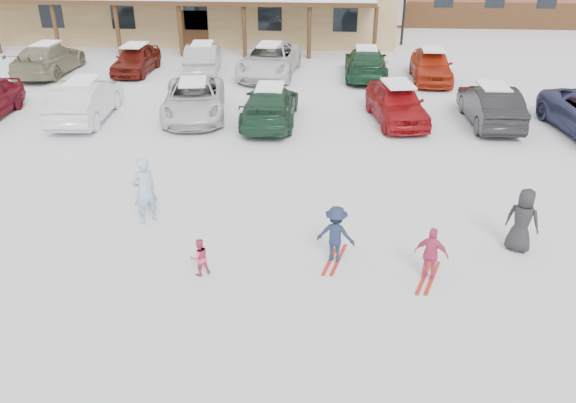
# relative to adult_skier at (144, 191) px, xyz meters

# --- Properties ---
(ground) EXTENTS (160.00, 160.00, 0.00)m
(ground) POSITION_rel_adult_skier_xyz_m (3.38, -1.53, -0.90)
(ground) COLOR white
(ground) RESTS_ON ground
(adult_skier) EXTENTS (0.77, 0.76, 1.79)m
(adult_skier) POSITION_rel_adult_skier_xyz_m (0.00, 0.00, 0.00)
(adult_skier) COLOR #92B6CE
(adult_skier) RESTS_ON ground
(toddler_red) EXTENTS (0.54, 0.51, 0.88)m
(toddler_red) POSITION_rel_adult_skier_xyz_m (1.87, -2.26, -0.45)
(toddler_red) COLOR #C93C61
(toddler_red) RESTS_ON ground
(child_navy) EXTENTS (0.98, 0.71, 1.37)m
(child_navy) POSITION_rel_adult_skier_xyz_m (4.84, -1.47, -0.21)
(child_navy) COLOR #18243D
(child_navy) RESTS_ON ground
(skis_child_navy) EXTENTS (0.54, 1.41, 0.03)m
(skis_child_navy) POSITION_rel_adult_skier_xyz_m (4.84, -1.47, -0.88)
(skis_child_navy) COLOR #AE2618
(skis_child_navy) RESTS_ON ground
(child_magenta) EXTENTS (0.79, 0.54, 1.25)m
(child_magenta) POSITION_rel_adult_skier_xyz_m (6.88, -2.06, -0.27)
(child_magenta) COLOR #C43860
(child_magenta) RESTS_ON ground
(skis_child_magenta) EXTENTS (0.68, 1.38, 0.03)m
(skis_child_magenta) POSITION_rel_adult_skier_xyz_m (6.88, -2.06, -0.88)
(skis_child_magenta) COLOR #AE2618
(skis_child_magenta) RESTS_ON ground
(bystander_dark) EXTENTS (0.92, 0.83, 1.57)m
(bystander_dark) POSITION_rel_adult_skier_xyz_m (9.16, -0.68, -0.11)
(bystander_dark) COLOR black
(bystander_dark) RESTS_ON ground
(parked_car_1) EXTENTS (2.04, 4.87, 1.57)m
(parked_car_1) POSITION_rel_adult_skier_xyz_m (-4.80, 7.98, -0.11)
(parked_car_1) COLOR silver
(parked_car_1) RESTS_ON ground
(parked_car_2) EXTENTS (3.15, 5.36, 1.40)m
(parked_car_2) POSITION_rel_adult_skier_xyz_m (-0.70, 8.67, -0.20)
(parked_car_2) COLOR silver
(parked_car_2) RESTS_ON ground
(parked_car_3) EXTENTS (1.98, 4.85, 1.41)m
(parked_car_3) POSITION_rel_adult_skier_xyz_m (2.36, 8.12, -0.19)
(parked_car_3) COLOR #1C3C28
(parked_car_3) RESTS_ON ground
(parked_car_4) EXTENTS (2.45, 4.60, 1.49)m
(parked_car_4) POSITION_rel_adult_skier_xyz_m (7.17, 8.63, -0.15)
(parked_car_4) COLOR maroon
(parked_car_4) RESTS_ON ground
(parked_car_5) EXTENTS (1.62, 4.51, 1.48)m
(parked_car_5) POSITION_rel_adult_skier_xyz_m (10.68, 8.60, -0.15)
(parked_car_5) COLOR black
(parked_car_5) RESTS_ON ground
(parked_car_7) EXTENTS (2.23, 5.26, 1.52)m
(parked_car_7) POSITION_rel_adult_skier_xyz_m (-9.48, 14.80, -0.14)
(parked_car_7) COLOR gray
(parked_car_7) RESTS_ON ground
(parked_car_8) EXTENTS (1.71, 4.13, 1.40)m
(parked_car_8) POSITION_rel_adult_skier_xyz_m (-5.19, 15.36, -0.20)
(parked_car_8) COLOR #5C150E
(parked_car_8) RESTS_ON ground
(parked_car_9) EXTENTS (2.06, 4.58, 1.46)m
(parked_car_9) POSITION_rel_adult_skier_xyz_m (-1.82, 15.66, -0.16)
(parked_car_9) COLOR #98989C
(parked_car_9) RESTS_ON ground
(parked_car_10) EXTENTS (2.98, 5.75, 1.55)m
(parked_car_10) POSITION_rel_adult_skier_xyz_m (1.59, 15.28, -0.12)
(parked_car_10) COLOR silver
(parked_car_10) RESTS_ON ground
(parked_car_11) EXTENTS (2.10, 4.99, 1.44)m
(parked_car_11) POSITION_rel_adult_skier_xyz_m (6.33, 15.27, -0.18)
(parked_car_11) COLOR #173C24
(parked_car_11) RESTS_ON ground
(parked_car_12) EXTENTS (2.01, 4.57, 1.53)m
(parked_car_12) POSITION_rel_adult_skier_xyz_m (9.41, 14.84, -0.13)
(parked_car_12) COLOR #AA2911
(parked_car_12) RESTS_ON ground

